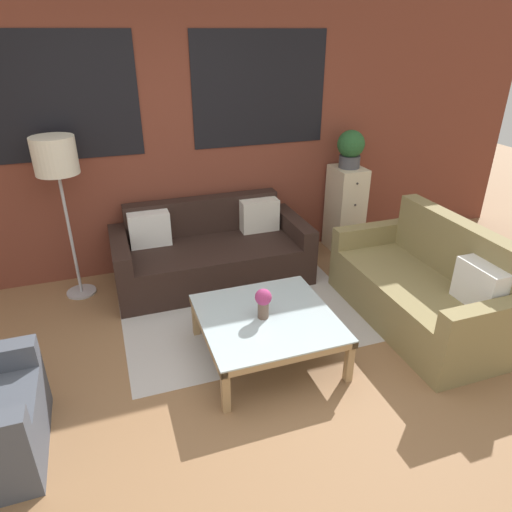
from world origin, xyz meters
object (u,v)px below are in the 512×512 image
coffee_table (267,321)px  couch_dark (211,254)px  drawer_cabinet (345,209)px  potted_plant (351,148)px  floor_lamp (56,162)px  settee_vintage (423,290)px  flower_vase (263,301)px

coffee_table → couch_dark: bearing=94.0°
drawer_cabinet → potted_plant: size_ratio=2.41×
couch_dark → drawer_cabinet: drawer_cabinet is taller
coffee_table → floor_lamp: bearing=132.9°
potted_plant → settee_vintage: bearing=-93.2°
coffee_table → floor_lamp: floor_lamp is taller
floor_lamp → potted_plant: bearing=1.6°
drawer_cabinet → potted_plant: bearing=90.0°
settee_vintage → floor_lamp: 3.37m
settee_vintage → couch_dark: bearing=138.7°
coffee_table → drawer_cabinet: (1.54, 1.59, 0.17)m
drawer_cabinet → settee_vintage: bearing=-93.2°
floor_lamp → drawer_cabinet: size_ratio=1.57×
settee_vintage → flower_vase: settee_vintage is taller
coffee_table → floor_lamp: size_ratio=0.66×
couch_dark → flower_vase: couch_dark is taller
coffee_table → settee_vintage: bearing=0.9°
drawer_cabinet → potted_plant: (-0.00, 0.00, 0.71)m
floor_lamp → potted_plant: (2.94, 0.08, -0.11)m
couch_dark → potted_plant: bearing=7.2°
couch_dark → drawer_cabinet: bearing=7.2°
settee_vintage → flower_vase: size_ratio=6.92×
coffee_table → flower_vase: bearing=-175.4°
couch_dark → floor_lamp: size_ratio=1.26×
settee_vintage → drawer_cabinet: bearing=86.8°
couch_dark → drawer_cabinet: 1.67m
flower_vase → floor_lamp: bearing=132.2°
flower_vase → drawer_cabinet: bearing=45.3°
couch_dark → flower_vase: size_ratio=7.96×
coffee_table → flower_vase: 0.19m
couch_dark → coffee_table: size_ratio=1.92×
settee_vintage → coffee_table: bearing=-179.1°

